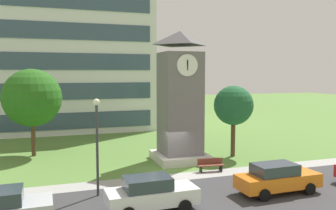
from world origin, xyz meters
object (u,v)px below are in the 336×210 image
Objects in this scene: clock_tower at (180,104)px; parked_car_white at (151,193)px; tree_near_tower at (234,106)px; park_bench at (211,165)px; parked_car_orange at (277,178)px; parked_car_silver at (1,209)px; tree_by_building at (32,98)px; street_lamp at (97,135)px.

parked_car_white is at bearing -118.58° from clock_tower.
tree_near_tower is at bearing 0.45° from clock_tower.
park_bench is 5.42m from parked_car_orange.
parked_car_silver is at bearing -179.98° from parked_car_orange.
tree_by_building is 14.44m from parked_car_silver.
parked_car_white and parked_car_orange have the same top height.
parked_car_white is at bearing -178.72° from parked_car_orange.
tree_near_tower is 13.26m from parked_car_white.
street_lamp is 5.82m from parked_car_silver.
clock_tower is 11.97m from tree_by_building.
park_bench is 0.32× the size of tree_near_tower.
tree_near_tower reaches higher than parked_car_silver.
parked_car_silver is at bearing -143.01° from clock_tower.
tree_near_tower is at bearing 28.32° from parked_car_silver.
tree_near_tower reaches higher than parked_car_orange.
clock_tower reaches higher than tree_by_building.
park_bench is 8.77m from street_lamp.
parked_car_silver is at bearing 178.63° from parked_car_white.
parked_car_orange is at bearing -73.17° from clock_tower.
parked_car_silver is (-4.46, -2.78, -2.49)m from street_lamp.
street_lamp is 1.19× the size of parked_car_white.
parked_car_white is at bearing -67.04° from tree_by_building.
parked_car_orange is (14.02, 0.01, 0.00)m from parked_car_silver.
park_bench is 7.84m from parked_car_white.
park_bench is 0.41× the size of parked_car_white.
clock_tower is at bearing 105.69° from park_bench.
tree_by_building reaches higher than parked_car_orange.
clock_tower reaches higher than tree_near_tower.
parked_car_silver and parked_car_orange have the same top height.
clock_tower is at bearing -179.55° from tree_near_tower.
tree_by_building reaches higher than park_bench.
park_bench is 0.38× the size of parked_car_orange.
parked_car_orange is at bearing 0.02° from parked_car_silver.
clock_tower is at bearing 36.99° from parked_car_silver.
parked_car_orange is (1.63, -5.16, 0.40)m from park_bench.
clock_tower is 4.61m from tree_near_tower.
street_lamp reaches higher than parked_car_silver.
clock_tower is 9.65m from parked_car_orange.
clock_tower is 10.58m from parked_car_white.
parked_car_white is at bearing -53.35° from street_lamp.
street_lamp is 4.43m from parked_car_white.
parked_car_orange is (9.56, -2.78, -2.49)m from street_lamp.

